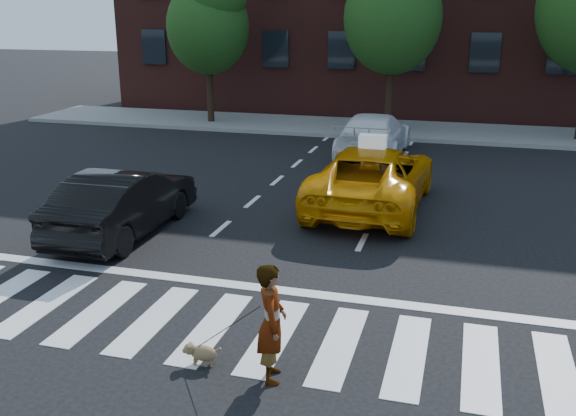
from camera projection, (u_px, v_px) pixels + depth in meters
The scene contains 12 objects.
ground at pixel (213, 328), 9.93m from camera, with size 120.00×120.00×0.00m, color black.
crosswalk at pixel (213, 327), 9.93m from camera, with size 13.00×2.40×0.01m, color silver.
stop_line at pixel (247, 286), 11.40m from camera, with size 12.00×0.30×0.01m, color silver.
sidewalk_far at pixel (377, 129), 25.99m from camera, with size 30.00×4.00×0.15m, color slate.
tree_left at pixel (208, 16), 26.04m from camera, with size 3.39×3.38×6.50m.
tree_mid at pixel (394, 5), 23.96m from camera, with size 3.69×3.69×7.10m.
taxi at pixel (373, 177), 15.77m from camera, with size 2.55×5.53×1.54m, color orange.
black_sedan at pixel (124, 202), 13.90m from camera, with size 1.53×4.38×1.44m, color black.
white_suv at pixel (373, 135), 21.29m from camera, with size 2.02×4.97×1.44m, color white.
woman at pixel (272, 323), 8.34m from camera, with size 0.60×0.39×1.63m, color #999999.
dog at pixel (201, 352), 8.86m from camera, with size 0.55×0.28×0.31m.
taxi_sign at pixel (373, 141), 15.31m from camera, with size 0.65×0.28×0.32m, color white.
Camera 1 is at (3.56, -8.27, 4.72)m, focal length 40.00 mm.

